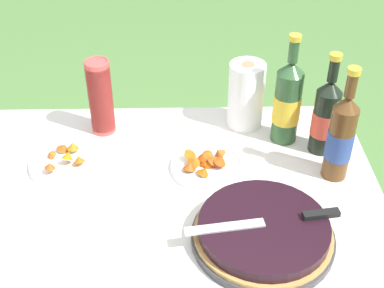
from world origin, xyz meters
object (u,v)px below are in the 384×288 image
(cup_stack, at_px, (101,97))
(cider_bottle_amber, at_px, (341,137))
(serving_knife, at_px, (276,220))
(paper_towel_roll, at_px, (246,95))
(snack_plate_left, at_px, (67,161))
(berry_tart, at_px, (263,232))
(juice_bottle_red, at_px, (325,116))
(cider_bottle_green, at_px, (287,102))
(snack_plate_near, at_px, (207,164))

(cup_stack, bearing_deg, cider_bottle_amber, -19.09)
(serving_knife, xyz_separation_m, cider_bottle_amber, (0.20, 0.24, 0.07))
(cider_bottle_amber, distance_m, paper_towel_roll, 0.34)
(snack_plate_left, bearing_deg, berry_tart, -30.32)
(juice_bottle_red, bearing_deg, berry_tart, -121.00)
(cider_bottle_amber, height_order, juice_bottle_red, cider_bottle_amber)
(cider_bottle_amber, relative_size, snack_plate_left, 1.55)
(cup_stack, bearing_deg, serving_knife, -45.34)
(serving_knife, relative_size, cider_bottle_green, 1.10)
(juice_bottle_red, height_order, snack_plate_left, juice_bottle_red)
(serving_knife, bearing_deg, cider_bottle_amber, -138.27)
(snack_plate_near, bearing_deg, berry_tart, -66.06)
(berry_tart, bearing_deg, cider_bottle_amber, 46.59)
(serving_knife, height_order, cider_bottle_amber, cider_bottle_amber)
(serving_knife, relative_size, paper_towel_roll, 1.77)
(serving_knife, relative_size, juice_bottle_red, 1.20)
(cider_bottle_amber, xyz_separation_m, juice_bottle_red, (-0.01, 0.12, -0.01))
(berry_tart, bearing_deg, cider_bottle_green, 74.45)
(cider_bottle_amber, xyz_separation_m, snack_plate_left, (-0.75, 0.06, -0.12))
(berry_tart, relative_size, cup_stack, 1.44)
(cup_stack, bearing_deg, berry_tart, -47.45)
(juice_bottle_red, distance_m, snack_plate_near, 0.37)
(cider_bottle_green, height_order, juice_bottle_red, cider_bottle_green)
(serving_knife, xyz_separation_m, cider_bottle_green, (0.09, 0.41, 0.07))
(snack_plate_left, bearing_deg, snack_plate_near, -3.91)
(cider_bottle_green, relative_size, snack_plate_left, 1.58)
(juice_bottle_red, distance_m, paper_towel_roll, 0.25)
(cider_bottle_amber, relative_size, snack_plate_near, 1.61)
(cup_stack, distance_m, snack_plate_left, 0.22)
(berry_tart, distance_m, juice_bottle_red, 0.43)
(snack_plate_left, bearing_deg, serving_knife, -28.65)
(cup_stack, distance_m, cider_bottle_green, 0.55)
(berry_tart, xyz_separation_m, cider_bottle_green, (0.12, 0.42, 0.10))
(cup_stack, height_order, juice_bottle_red, juice_bottle_red)
(snack_plate_left, bearing_deg, cider_bottle_green, 10.05)
(snack_plate_near, xyz_separation_m, snack_plate_left, (-0.40, 0.03, -0.00))
(juice_bottle_red, bearing_deg, cider_bottle_amber, -83.88)
(cup_stack, height_order, snack_plate_near, cup_stack)
(serving_knife, bearing_deg, cider_bottle_green, -110.12)
(serving_knife, height_order, cup_stack, cup_stack)
(snack_plate_near, bearing_deg, juice_bottle_red, 13.76)
(berry_tart, bearing_deg, snack_plate_left, 149.68)
(juice_bottle_red, xyz_separation_m, paper_towel_roll, (-0.21, 0.14, -0.01))
(paper_towel_roll, bearing_deg, serving_knife, -87.32)
(paper_towel_roll, bearing_deg, cider_bottle_amber, -48.99)
(snack_plate_near, bearing_deg, snack_plate_left, 176.09)
(cider_bottle_green, xyz_separation_m, juice_bottle_red, (0.10, -0.06, -0.01))
(cup_stack, bearing_deg, cider_bottle_green, -5.67)
(berry_tart, xyz_separation_m, serving_knife, (0.03, 0.00, 0.04))
(cider_bottle_green, bearing_deg, berry_tart, -105.55)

